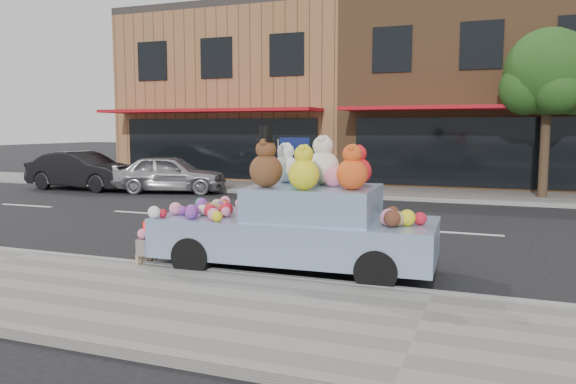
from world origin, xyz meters
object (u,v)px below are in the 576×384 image
at_px(car_dark, 83,171).
at_px(art_car, 297,221).
at_px(car_silver, 170,174).
at_px(street_tree, 549,79).

distance_m(car_dark, art_car, 13.92).
relative_size(car_silver, art_car, 0.85).
relative_size(car_dark, art_car, 0.92).
bearing_deg(street_tree, car_silver, -169.41).
xyz_separation_m(car_silver, car_dark, (-3.49, -0.31, 0.03)).
distance_m(street_tree, car_silver, 12.52).
bearing_deg(car_dark, art_car, -124.44).
distance_m(car_silver, car_dark, 3.51).
bearing_deg(car_dark, street_tree, -78.86).
relative_size(street_tree, car_silver, 1.35).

